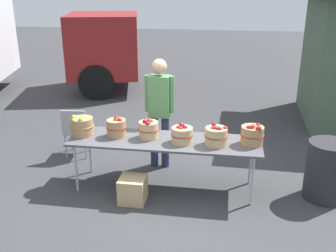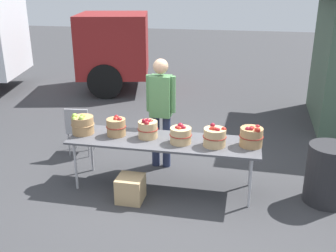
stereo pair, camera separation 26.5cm
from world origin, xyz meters
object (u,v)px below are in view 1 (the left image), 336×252
at_px(apple_basket_green_0, 82,126).
at_px(apple_basket_red_4, 252,135).
at_px(vendor_adult, 160,105).
at_px(apple_basket_red_0, 116,127).
at_px(produce_crate, 133,190).
at_px(trash_barrel, 327,171).
at_px(folding_chair, 76,128).
at_px(apple_basket_red_3, 216,136).
at_px(market_table, 165,142).
at_px(apple_basket_red_2, 182,134).
at_px(apple_basket_red_1, 148,129).

distance_m(apple_basket_green_0, apple_basket_red_4, 2.42).
bearing_deg(vendor_adult, apple_basket_red_0, 53.21).
height_order(apple_basket_green_0, apple_basket_red_0, apple_basket_green_0).
distance_m(apple_basket_red_0, produce_crate, 0.93).
xyz_separation_m(trash_barrel, produce_crate, (-2.62, -0.52, -0.24)).
distance_m(apple_basket_red_0, folding_chair, 1.31).
distance_m(apple_basket_red_3, folding_chair, 2.59).
bearing_deg(market_table, apple_basket_red_4, 1.41).
relative_size(folding_chair, trash_barrel, 1.04).
bearing_deg(produce_crate, apple_basket_red_2, 32.53).
xyz_separation_m(apple_basket_red_0, vendor_adult, (0.51, 0.66, 0.15)).
distance_m(market_table, apple_basket_red_4, 1.22).
relative_size(apple_basket_red_1, apple_basket_red_2, 0.95).
height_order(market_table, trash_barrel, trash_barrel).
distance_m(vendor_adult, trash_barrel, 2.60).
bearing_deg(apple_basket_red_0, folding_chair, 139.68).
xyz_separation_m(apple_basket_green_0, produce_crate, (0.85, -0.46, -0.71)).
height_order(apple_basket_green_0, trash_barrel, apple_basket_green_0).
distance_m(apple_basket_green_0, apple_basket_red_1, 0.98).
relative_size(apple_basket_red_4, folding_chair, 0.38).
height_order(folding_chair, trash_barrel, folding_chair).
distance_m(apple_basket_red_2, vendor_adult, 0.89).
bearing_deg(apple_basket_red_2, market_table, 167.23).
relative_size(apple_basket_green_0, apple_basket_red_4, 1.04).
bearing_deg(vendor_adult, trash_barrel, 166.67).
xyz_separation_m(apple_basket_green_0, apple_basket_red_0, (0.51, 0.03, -0.00)).
distance_m(apple_basket_red_1, trash_barrel, 2.54).
xyz_separation_m(apple_basket_green_0, folding_chair, (-0.45, 0.84, -0.38)).
relative_size(apple_basket_red_2, vendor_adult, 0.18).
relative_size(apple_basket_red_3, vendor_adult, 0.18).
xyz_separation_m(apple_basket_red_4, trash_barrel, (1.05, 0.03, -0.48)).
distance_m(apple_basket_red_4, folding_chair, 3.01).
bearing_deg(apple_basket_green_0, apple_basket_red_2, -2.55).
bearing_deg(apple_basket_red_0, apple_basket_red_1, 0.61).
bearing_deg(vendor_adult, apple_basket_red_4, 155.71).
bearing_deg(apple_basket_green_0, trash_barrel, 0.90).
bearing_deg(market_table, apple_basket_red_2, -12.77).
bearing_deg(market_table, produce_crate, -129.22).
bearing_deg(folding_chair, market_table, 147.12).
relative_size(apple_basket_red_1, folding_chair, 0.35).
bearing_deg(apple_basket_red_3, apple_basket_red_1, 173.51).
bearing_deg(produce_crate, apple_basket_red_4, 17.08).
bearing_deg(apple_basket_red_4, market_table, -178.59).
bearing_deg(apple_basket_red_2, apple_basket_green_0, 177.45).
bearing_deg(apple_basket_green_0, apple_basket_red_0, 3.30).
xyz_separation_m(apple_basket_red_1, folding_chair, (-1.43, 0.81, -0.38)).
relative_size(apple_basket_red_0, produce_crate, 0.82).
height_order(apple_basket_red_1, folding_chair, apple_basket_red_1).
height_order(apple_basket_green_0, apple_basket_red_2, apple_basket_green_0).
height_order(market_table, apple_basket_green_0, apple_basket_green_0).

